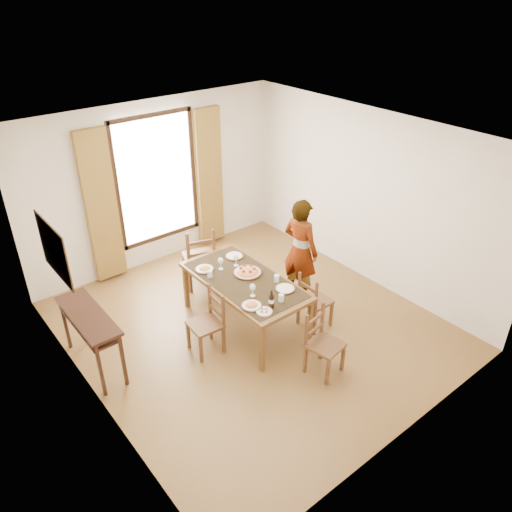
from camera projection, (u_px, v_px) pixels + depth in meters
ground at (252, 325)px, 7.05m from camera, size 5.00×5.00×0.00m
room_shell at (245, 225)px, 6.36m from camera, size 4.60×5.10×2.74m
console_table at (89, 322)px, 6.01m from camera, size 0.38×1.20×0.80m
dining_table at (244, 283)px, 6.73m from camera, size 0.93×1.87×0.76m
chair_west at (207, 324)px, 6.41m from camera, size 0.42×0.42×0.89m
chair_north at (199, 259)px, 7.72m from camera, size 0.58×0.58×1.03m
chair_south at (323, 345)px, 6.07m from camera, size 0.45×0.45×0.88m
chair_east at (314, 302)px, 6.86m from camera, size 0.38×0.38×0.86m
man at (300, 251)px, 7.28m from camera, size 0.71×0.57×1.61m
plate_sw at (252, 305)px, 6.15m from camera, size 0.27×0.27×0.05m
plate_se at (285, 288)px, 6.48m from camera, size 0.27×0.27×0.05m
plate_nw at (205, 268)px, 6.90m from camera, size 0.27×0.27×0.05m
plate_ne at (234, 255)px, 7.21m from camera, size 0.27×0.27×0.05m
pasta_platter at (247, 270)px, 6.81m from camera, size 0.40×0.40×0.10m
caprese_plate at (264, 311)px, 6.05m from camera, size 0.20×0.20×0.04m
wine_glass_a at (253, 290)px, 6.31m from camera, size 0.08×0.08×0.18m
wine_glass_b at (236, 260)px, 6.96m from camera, size 0.08×0.08×0.18m
wine_glass_c at (221, 263)px, 6.88m from camera, size 0.08×0.08×0.18m
tumbler_a at (277, 278)px, 6.63m from camera, size 0.07×0.07×0.10m
tumbler_b at (210, 274)px, 6.73m from camera, size 0.07×0.07×0.10m
tumbler_c at (281, 298)px, 6.23m from camera, size 0.07×0.07×0.10m
wine_bottle at (271, 299)px, 6.09m from camera, size 0.07×0.07×0.25m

